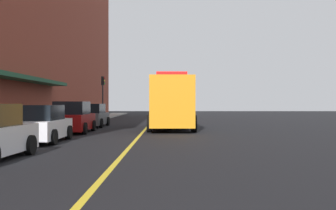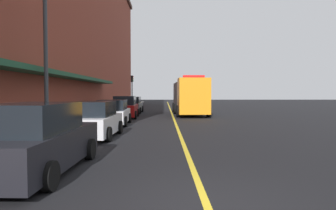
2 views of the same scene
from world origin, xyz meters
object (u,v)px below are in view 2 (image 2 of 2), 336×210
at_px(street_lamp_left, 45,39).
at_px(traffic_light_near, 132,85).
at_px(parking_meter_1, 74,112).
at_px(utility_truck, 189,97).
at_px(parked_car_1, 95,121).
at_px(parked_car_3, 125,108).
at_px(parking_meter_2, 70,113).
at_px(parked_car_0, 38,140).
at_px(parked_car_4, 132,105).
at_px(parking_meter_0, 54,116).
at_px(parked_car_2, 113,113).

bearing_deg(street_lamp_left, traffic_light_near, 88.74).
bearing_deg(parking_meter_1, utility_truck, 61.32).
relative_size(parked_car_1, traffic_light_near, 0.99).
bearing_deg(parked_car_3, parked_car_1, 179.32).
distance_m(utility_truck, parking_meter_2, 15.13).
relative_size(parking_meter_2, traffic_light_near, 0.31).
distance_m(utility_truck, parking_meter_1, 14.50).
bearing_deg(street_lamp_left, parking_meter_2, 67.00).
bearing_deg(parked_car_3, parking_meter_1, 170.62).
bearing_deg(parked_car_3, traffic_light_near, 3.54).
xyz_separation_m(parking_meter_1, parking_meter_2, (0.00, -0.71, 0.00)).
distance_m(parked_car_3, traffic_light_near, 18.77).
bearing_deg(parked_car_1, parked_car_3, 2.16).
xyz_separation_m(utility_truck, street_lamp_left, (-7.56, -14.83, 2.74)).
relative_size(parked_car_0, street_lamp_left, 0.71).
relative_size(parked_car_3, utility_truck, 0.48).
height_order(parked_car_4, parking_meter_0, parked_car_4).
bearing_deg(parked_car_0, utility_truck, -13.21).
height_order(utility_truck, parking_meter_1, utility_truck).
bearing_deg(parking_meter_1, street_lamp_left, -105.81).
relative_size(parking_meter_1, street_lamp_left, 0.19).
bearing_deg(parked_car_1, parked_car_0, -178.58).
height_order(parked_car_0, parked_car_3, parked_car_0).
bearing_deg(parked_car_2, parked_car_4, -1.04).
distance_m(parked_car_3, parking_meter_0, 12.22).
distance_m(parked_car_3, parking_meter_2, 10.09).
xyz_separation_m(parked_car_1, parking_meter_1, (-1.42, 1.67, 0.28)).
height_order(parked_car_1, parking_meter_2, parked_car_1).
bearing_deg(street_lamp_left, parked_car_2, 71.99).
relative_size(parked_car_4, parking_meter_1, 3.33).
bearing_deg(parked_car_2, utility_truck, -33.08).
height_order(parking_meter_1, street_lamp_left, street_lamp_left).
bearing_deg(parked_car_3, parked_car_0, 179.06).
distance_m(parked_car_0, parked_car_3, 17.08).
bearing_deg(parking_meter_0, parked_car_0, -74.86).
relative_size(parking_meter_2, street_lamp_left, 0.19).
xyz_separation_m(parked_car_4, parking_meter_2, (-1.38, -15.76, 0.29)).
xyz_separation_m(utility_truck, traffic_light_near, (-6.89, 15.14, 1.50)).
bearing_deg(parked_car_1, parking_meter_0, 132.07).
relative_size(street_lamp_left, traffic_light_near, 1.61).
xyz_separation_m(parked_car_3, traffic_light_near, (-1.36, 18.58, 2.33)).
bearing_deg(street_lamp_left, parked_car_3, 79.93).
height_order(parked_car_2, parked_car_3, parked_car_3).
relative_size(parked_car_2, parking_meter_2, 3.15).
bearing_deg(utility_truck, traffic_light_near, -156.66).
height_order(parked_car_2, traffic_light_near, traffic_light_near).
xyz_separation_m(parked_car_1, parking_meter_2, (-1.42, 0.97, 0.28)).
height_order(parked_car_2, parking_meter_1, parked_car_2).
relative_size(utility_truck, parking_meter_1, 6.75).
xyz_separation_m(parked_car_0, parked_car_2, (-0.01, 11.62, -0.09)).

